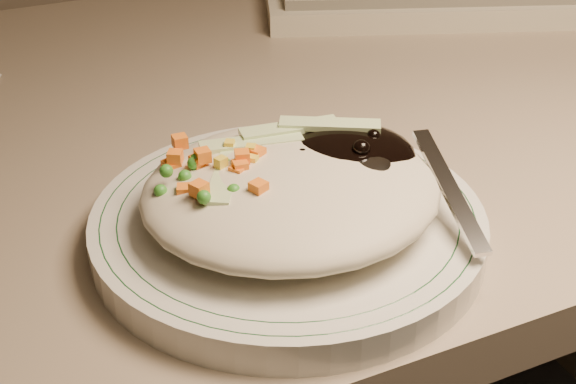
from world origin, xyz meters
name	(u,v)px	position (x,y,z in m)	size (l,w,h in m)	color
desk	(268,272)	(0.00, 1.38, 0.54)	(1.40, 0.70, 0.74)	gray
plate	(288,226)	(-0.08, 1.16, 0.75)	(0.26, 0.26, 0.02)	silver
plate_rim	(288,213)	(-0.08, 1.16, 0.76)	(0.24, 0.24, 0.00)	#144723
meal	(295,184)	(-0.07, 1.16, 0.78)	(0.20, 0.19, 0.05)	#B5AB92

